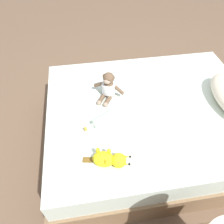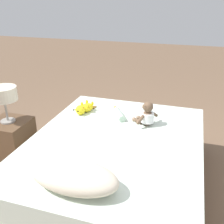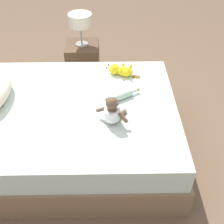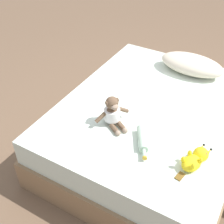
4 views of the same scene
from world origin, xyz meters
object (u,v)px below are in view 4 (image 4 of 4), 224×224
(bed, at_px, (152,129))
(glass_bottle, at_px, (142,139))
(plush_yellow_creature, at_px, (195,159))
(pillow, at_px, (192,64))
(plush_monkey, at_px, (113,113))

(bed, relative_size, glass_bottle, 6.49)
(plush_yellow_creature, height_order, glass_bottle, plush_yellow_creature)
(pillow, xyz_separation_m, glass_bottle, (0.01, -1.09, -0.05))
(bed, xyz_separation_m, pillow, (0.08, 0.66, 0.34))
(plush_monkey, bearing_deg, glass_bottle, -15.59)
(pillow, xyz_separation_m, plush_monkey, (-0.28, -1.01, 0.01))
(plush_monkey, relative_size, plush_yellow_creature, 0.80)
(plush_monkey, height_order, plush_yellow_creature, plush_monkey)
(bed, height_order, plush_monkey, plush_monkey)
(pillow, relative_size, plush_monkey, 2.35)
(pillow, distance_m, glass_bottle, 1.09)
(glass_bottle, bearing_deg, pillow, 90.62)
(bed, xyz_separation_m, glass_bottle, (0.09, -0.44, 0.28))
(plush_yellow_creature, distance_m, glass_bottle, 0.38)
(pillow, xyz_separation_m, plush_yellow_creature, (0.39, -1.10, -0.04))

